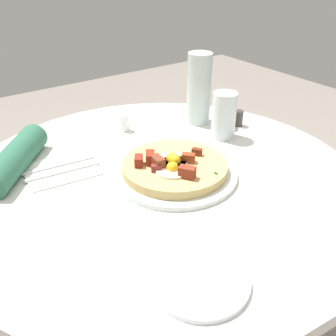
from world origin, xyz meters
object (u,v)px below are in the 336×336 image
(dining_table, at_px, (162,233))
(knife, at_px, (63,171))
(water_glass, at_px, (224,115))
(salt_shaker, at_px, (124,123))
(breakfast_pizza, at_px, (174,166))
(water_bottle, at_px, (199,89))
(pepper_shaker, at_px, (238,118))
(bread_plate, at_px, (200,280))
(pizza_plate, at_px, (175,173))
(fork, at_px, (59,165))

(dining_table, bearing_deg, knife, 52.59)
(water_glass, height_order, salt_shaker, water_glass)
(breakfast_pizza, height_order, water_bottle, water_bottle)
(breakfast_pizza, xyz_separation_m, pepper_shaker, (0.12, -0.33, -0.00))
(bread_plate, xyz_separation_m, knife, (0.46, 0.05, 0.00))
(water_glass, bearing_deg, pizza_plate, 110.97)
(pizza_plate, relative_size, pepper_shaker, 6.28)
(pizza_plate, bearing_deg, bread_plate, 150.55)
(knife, bearing_deg, dining_table, 149.12)
(dining_table, distance_m, fork, 0.32)
(knife, xyz_separation_m, water_glass, (-0.07, -0.45, 0.06))
(bread_plate, bearing_deg, water_glass, -46.24)
(breakfast_pizza, distance_m, pepper_shaker, 0.35)
(dining_table, bearing_deg, pizza_plate, -121.01)
(dining_table, height_order, knife, knife)
(dining_table, relative_size, water_glass, 7.39)
(pizza_plate, distance_m, water_glass, 0.26)
(pizza_plate, bearing_deg, water_glass, -69.03)
(dining_table, height_order, pizza_plate, pizza_plate)
(fork, height_order, pepper_shaker, pepper_shaker)
(water_bottle, xyz_separation_m, pepper_shaker, (-0.09, -0.08, -0.08))
(knife, bearing_deg, water_bottle, -166.84)
(pizza_plate, bearing_deg, water_bottle, -48.99)
(fork, bearing_deg, salt_shaker, -152.26)
(pepper_shaker, bearing_deg, bread_plate, 130.14)
(breakfast_pizza, bearing_deg, dining_table, 54.70)
(salt_shaker, bearing_deg, knife, 117.77)
(knife, bearing_deg, pizza_plate, 149.88)
(knife, bearing_deg, pepper_shaker, -177.53)
(knife, distance_m, salt_shaker, 0.28)
(bread_plate, relative_size, knife, 0.93)
(knife, distance_m, water_glass, 0.46)
(fork, xyz_separation_m, salt_shaker, (0.09, -0.24, 0.02))
(bread_plate, relative_size, water_bottle, 0.78)
(pizza_plate, relative_size, water_glass, 2.28)
(dining_table, height_order, fork, fork)
(water_bottle, height_order, salt_shaker, water_bottle)
(dining_table, distance_m, pepper_shaker, 0.42)
(fork, height_order, salt_shaker, salt_shaker)
(pizza_plate, bearing_deg, breakfast_pizza, 110.23)
(pizza_plate, xyz_separation_m, breakfast_pizza, (-0.00, 0.00, 0.02))
(pizza_plate, height_order, breakfast_pizza, breakfast_pizza)
(breakfast_pizza, bearing_deg, fork, 46.66)
(dining_table, relative_size, knife, 5.40)
(bread_plate, relative_size, fork, 0.93)
(fork, bearing_deg, water_glass, 173.30)
(water_glass, height_order, pepper_shaker, water_glass)
(dining_table, distance_m, knife, 0.30)
(water_bottle, bearing_deg, pizza_plate, 131.01)
(salt_shaker, bearing_deg, pepper_shaker, -119.35)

